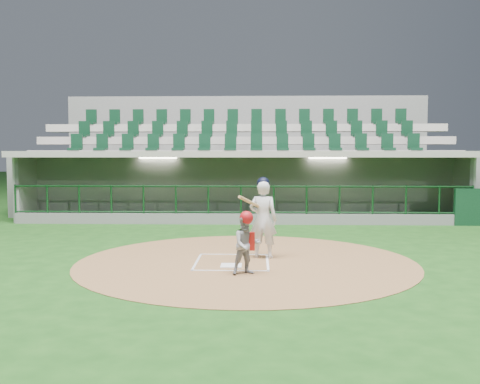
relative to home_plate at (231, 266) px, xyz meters
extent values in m
plane|color=#154012|center=(0.00, 0.70, -0.02)|extent=(120.00, 120.00, 0.00)
cylinder|color=brown|center=(0.30, 0.50, -0.02)|extent=(7.20, 7.20, 0.01)
cube|color=white|center=(0.00, 0.00, 0.00)|extent=(0.43, 0.43, 0.02)
cube|color=silver|center=(-0.75, 0.40, 0.00)|extent=(0.05, 1.80, 0.01)
cube|color=white|center=(0.75, 0.40, 0.00)|extent=(0.05, 1.80, 0.01)
cube|color=white|center=(0.00, 1.25, 0.00)|extent=(1.55, 0.05, 0.01)
cube|color=white|center=(0.00, -0.45, 0.00)|extent=(1.55, 0.05, 0.01)
cube|color=slate|center=(0.00, 8.20, -0.57)|extent=(15.00, 3.00, 0.10)
cube|color=slate|center=(0.00, 9.80, 0.83)|extent=(15.00, 0.20, 2.70)
cube|color=#BCB6A6|center=(0.00, 9.68, 1.08)|extent=(13.50, 0.04, 0.90)
cube|color=gray|center=(-7.50, 8.20, 0.83)|extent=(0.20, 3.00, 2.70)
cube|color=slate|center=(7.50, 8.20, 0.83)|extent=(0.20, 3.00, 2.70)
cube|color=gray|center=(0.00, 7.95, 2.28)|extent=(15.40, 3.50, 0.20)
cube|color=slate|center=(0.00, 6.65, 0.13)|extent=(15.00, 0.15, 0.40)
cube|color=black|center=(0.00, 6.65, 1.70)|extent=(15.00, 0.01, 0.95)
cube|color=brown|center=(0.00, 9.25, -0.30)|extent=(12.75, 0.40, 0.45)
cube|color=white|center=(-3.00, 8.20, 2.15)|extent=(1.30, 0.35, 0.04)
cube|color=white|center=(3.00, 8.20, 2.15)|extent=(1.30, 0.35, 0.04)
imported|color=#AE1612|center=(-5.37, 9.17, 0.30)|extent=(1.19, 0.86, 1.65)
imported|color=#A11C11|center=(-1.72, 8.86, 0.27)|extent=(0.99, 0.58, 1.59)
imported|color=maroon|center=(1.85, 9.22, 0.44)|extent=(1.01, 0.74, 1.91)
imported|color=#AE121F|center=(4.44, 8.82, 0.36)|extent=(1.68, 0.68, 1.76)
cube|color=slate|center=(0.00, 11.45, 1.13)|extent=(17.00, 6.50, 2.50)
cube|color=#A59E95|center=(0.00, 9.95, 2.28)|extent=(16.60, 0.95, 0.30)
cube|color=gray|center=(0.00, 10.90, 2.83)|extent=(16.60, 0.95, 0.30)
cube|color=#A5A095|center=(0.00, 11.85, 3.38)|extent=(16.60, 0.95, 0.30)
cube|color=slate|center=(0.00, 14.80, 2.50)|extent=(17.00, 0.25, 5.05)
imported|color=silver|center=(0.66, 0.92, 0.84)|extent=(0.70, 0.54, 1.71)
sphere|color=black|center=(0.66, 0.92, 1.64)|extent=(0.28, 0.28, 0.28)
cylinder|color=tan|center=(0.41, 0.67, 1.23)|extent=(0.58, 0.79, 0.39)
imported|color=gray|center=(0.32, -0.73, 0.56)|extent=(0.67, 0.60, 1.13)
sphere|color=#A81217|center=(0.32, -0.73, 1.07)|extent=(0.26, 0.26, 0.26)
cube|color=#B31813|center=(0.32, -0.58, 0.60)|extent=(0.32, 0.10, 0.35)
camera|label=1|loc=(0.52, -10.77, 2.26)|focal=40.00mm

